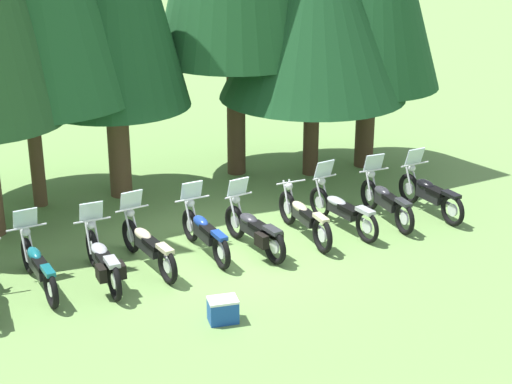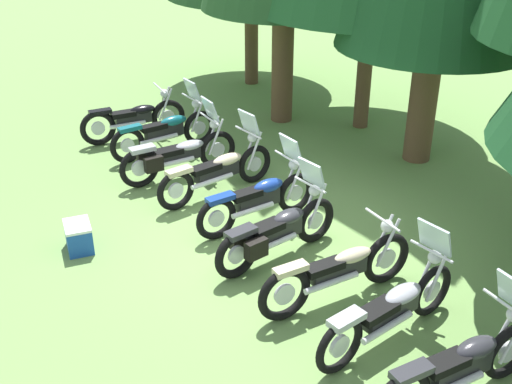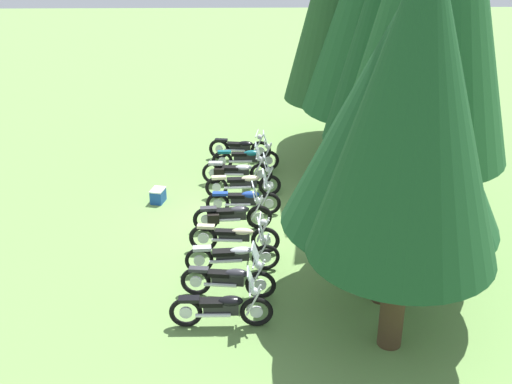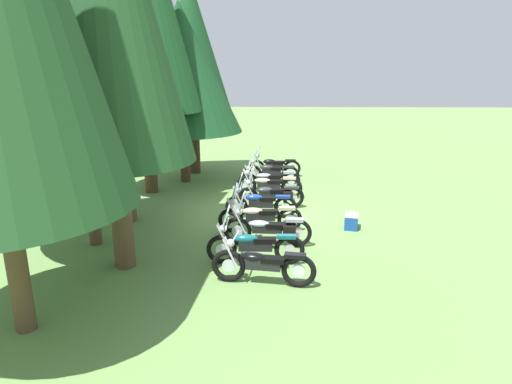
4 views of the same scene
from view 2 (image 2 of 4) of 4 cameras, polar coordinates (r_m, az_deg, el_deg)
The scene contains 11 objects.
ground_plane at distance 9.46m, azimuth 0.72°, elevation -4.41°, with size 80.00×80.00×0.00m, color #6B934C.
motorcycle_0 at distance 13.05m, azimuth -10.99°, elevation 6.57°, with size 0.76×2.18×1.01m.
motorcycle_1 at distance 12.28m, azimuth -8.18°, elevation 5.54°, with size 0.74×2.25×1.36m.
motorcycle_2 at distance 11.22m, azimuth -7.11°, elevation 3.44°, with size 0.71×2.25×1.37m.
motorcycle_3 at distance 10.56m, azimuth -3.42°, elevation 1.99°, with size 0.70×2.31×1.36m.
motorcycle_4 at distance 9.66m, azimuth 0.31°, elevation -0.54°, with size 0.75×2.16×1.35m.
motorcycle_5 at distance 8.81m, azimuth 1.90°, elevation -3.55°, with size 0.65×2.17×1.36m.
motorcycle_6 at distance 8.09m, azimuth 7.56°, elevation -7.07°, with size 0.66×2.33×1.02m.
motorcycle_7 at distance 7.56m, azimuth 12.21°, elevation -10.25°, with size 0.61×2.30×1.36m.
motorcycle_8 at distance 6.99m, azimuth 18.21°, elevation -14.71°, with size 0.72×2.18×1.36m.
picnic_cooler at distance 9.50m, azimuth -15.80°, elevation -3.93°, with size 0.56×0.47×0.42m.
Camera 2 is at (6.54, -4.64, 5.02)m, focal length 44.04 mm.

